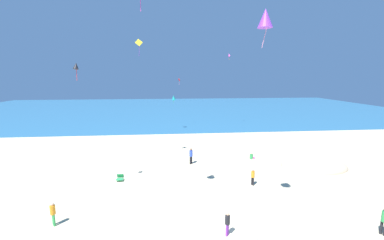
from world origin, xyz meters
The scene contains 16 objects.
ground_plane centered at (0.00, 10.00, 0.00)m, with size 120.00×120.00×0.00m, color beige.
ocean_water centered at (0.00, 53.00, 0.03)m, with size 120.00×60.00×0.05m, color teal.
dune_mound centered at (12.06, 8.06, 0.00)m, with size 6.42×4.49×1.72m, color #D0B38F.
beach_chair_mid_beach centered at (-6.23, 6.52, 0.26)m, with size 0.59×0.64×0.56m.
person_0 centered at (4.66, 4.61, 0.79)m, with size 0.36×0.36×1.37m.
person_1 centered at (9.76, -2.14, 0.93)m, with size 0.42×0.42×1.61m.
person_2 centered at (6.73, 10.84, 0.26)m, with size 0.59×0.37×0.71m.
person_3 centered at (-8.87, 0.45, 0.85)m, with size 0.41×0.41×1.47m.
person_5 centered at (0.11, 9.91, 0.94)m, with size 0.46×0.46×1.63m.
person_6 centered at (1.12, -1.39, 0.80)m, with size 0.38×0.38×1.38m.
kite_teal centered at (-1.29, 25.63, 5.40)m, with size 0.86×1.04×1.48m.
kite_black centered at (-8.26, 4.28, 9.40)m, with size 0.48×0.54×1.26m.
kite_red centered at (-0.25, 28.58, 8.13)m, with size 0.29×0.56×1.15m.
kite_purple centered at (3.04, -0.49, 11.64)m, with size 1.06×1.06×1.94m.
kite_yellow centered at (-4.71, 10.60, 11.77)m, with size 0.72×0.28×1.59m.
kite_magenta centered at (8.18, 27.91, 12.29)m, with size 0.67×0.65×1.13m.
Camera 1 is at (-1.95, -13.22, 8.67)m, focal length 22.59 mm.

